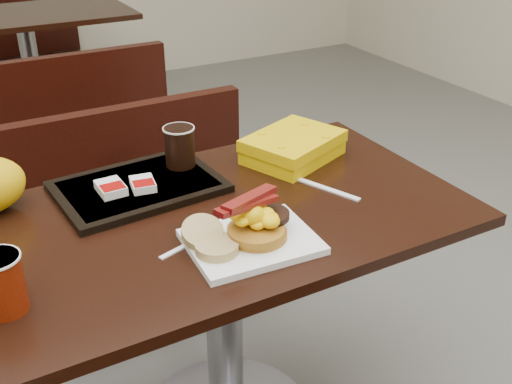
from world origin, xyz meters
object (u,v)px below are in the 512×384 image
hashbrown_sleeve_right (143,184)px  knife (328,189)px  bench_near_n (139,220)px  coffee_cup_far (180,147)px  fork (177,250)px  bench_far_n (13,52)px  hashbrown_sleeve_left (111,188)px  tray (138,187)px  clamshell (293,147)px  pancake_stack (257,232)px  table_near (225,330)px  table_far (33,77)px  coffee_cup_near (1,284)px  bench_far_s (61,116)px  platter (251,242)px

hashbrown_sleeve_right → knife: bearing=-16.9°
bench_near_n → coffee_cup_far: size_ratio=9.05×
hashbrown_sleeve_right → fork: bearing=-86.0°
bench_far_n → hashbrown_sleeve_left: (-0.21, -3.11, 0.42)m
tray → hashbrown_sleeve_left: bearing=-175.2°
hashbrown_sleeve_left → clamshell: (0.53, -0.01, 0.01)m
hashbrown_sleeve_left → knife: bearing=-25.5°
clamshell → pancake_stack: bearing=-153.6°
fork → coffee_cup_far: size_ratio=1.15×
hashbrown_sleeve_right → table_near: bearing=-43.3°
table_far → coffee_cup_near: bearing=-100.8°
bench_far_n → clamshell: 3.17m
bench_near_n → coffee_cup_far: (0.00, -0.45, 0.46)m
table_near → bench_near_n: (0.00, 0.70, -0.02)m
pancake_stack → fork: (-0.17, 0.06, -0.03)m
knife → clamshell: size_ratio=0.71×
tray → bench_near_n: bearing=70.2°
knife → coffee_cup_far: (-0.29, 0.29, 0.07)m
tray → table_far: bearing=82.5°
coffee_cup_near → bench_near_n: bearing=58.2°
pancake_stack → coffee_cup_far: 0.42m
bench_far_s → clamshell: clamshell is taller
table_far → bench_near_n: bearing=-90.0°
hashbrown_sleeve_right → coffee_cup_far: 0.16m
bench_near_n → platter: 0.95m
table_near → platter: platter is taller
pancake_stack → knife: size_ratio=0.71×
knife → fork: bearing=-103.2°
table_far → coffee_cup_far: bearing=-90.0°
fork → table_far: bearing=69.3°
platter → coffee_cup_near: bearing=-179.4°
table_near → tray: tray is taller
table_near → coffee_cup_far: coffee_cup_far is taller
bench_far_n → table_near: bearing=-90.0°
tray → coffee_cup_near: bearing=-142.2°
bench_near_n → fork: size_ratio=7.85×
platter → hashbrown_sleeve_left: (-0.21, 0.36, 0.02)m
bench_near_n → coffee_cup_near: (-0.52, -0.84, 0.45)m
bench_far_s → platter: 2.11m
bench_near_n → pancake_stack: size_ratio=7.48×
coffee_cup_near → clamshell: size_ratio=0.45×
coffee_cup_near → knife: (0.81, 0.11, -0.06)m
platter → hashbrown_sleeve_right: (-0.13, 0.34, 0.02)m
bench_far_n → clamshell: (0.32, -3.12, 0.43)m
knife → clamshell: (0.02, 0.21, 0.03)m
fork → coffee_cup_far: 0.40m
coffee_cup_far → hashbrown_sleeve_right: bearing=-150.5°
table_far → bench_far_n: (0.00, 0.70, -0.02)m
table_near → coffee_cup_near: 0.69m
knife → pancake_stack: bearing=-87.4°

